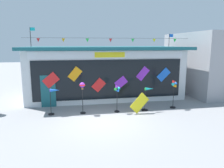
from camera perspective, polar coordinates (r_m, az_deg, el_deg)
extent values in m
plane|color=gray|center=(10.98, -2.66, -10.07)|extent=(80.00, 80.00, 0.00)
cube|color=silver|center=(16.20, -2.10, 3.03)|extent=(10.80, 4.81, 3.51)
cube|color=#195660|center=(15.67, -1.93, 9.58)|extent=(11.20, 5.60, 0.20)
cube|color=silver|center=(13.66, -0.60, 7.82)|extent=(9.93, 0.08, 0.47)
cube|color=yellow|center=(13.63, -0.58, 7.81)|extent=(1.94, 0.04, 0.33)
cube|color=black|center=(13.84, -0.60, 1.22)|extent=(9.72, 0.06, 2.55)
cube|color=#195660|center=(13.83, -16.67, -1.87)|extent=(0.90, 0.07, 2.00)
cube|color=red|center=(13.62, -16.02, 1.00)|extent=(1.08, 0.03, 1.04)
cube|color=orange|center=(13.51, -9.85, 2.65)|extent=(0.93, 0.03, 0.97)
cube|color=red|center=(13.73, -3.59, -0.28)|extent=(0.96, 0.03, 0.97)
cube|color=purple|center=(13.96, 2.43, 0.43)|extent=(0.93, 0.03, 0.89)
cube|color=purple|center=(14.28, 8.24, 2.77)|extent=(0.95, 0.03, 1.01)
cube|color=blue|center=(14.83, 13.64, 2.45)|extent=(0.99, 0.03, 0.99)
cylinder|color=black|center=(13.37, -0.40, 12.18)|extent=(10.37, 0.01, 0.01)
cone|color=red|center=(13.29, -19.13, 11.02)|extent=(0.20, 0.20, 0.22)
cone|color=orange|center=(13.17, -12.89, 11.34)|extent=(0.20, 0.20, 0.22)
cone|color=green|center=(13.19, -6.60, 11.52)|extent=(0.20, 0.20, 0.22)
cone|color=red|center=(13.37, -0.40, 11.58)|extent=(0.20, 0.20, 0.22)
cone|color=green|center=(13.69, 5.58, 11.50)|extent=(0.20, 0.20, 0.22)
cone|color=yellow|center=(14.15, 11.21, 11.32)|extent=(0.20, 0.20, 0.22)
cone|color=green|center=(14.74, 16.44, 11.06)|extent=(0.20, 0.20, 0.22)
cylinder|color=black|center=(16.13, -20.97, 11.64)|extent=(0.04, 0.04, 1.32)
cube|color=#19B7BC|center=(16.13, -20.52, 13.60)|extent=(0.32, 0.02, 0.22)
cylinder|color=black|center=(17.58, 15.02, 11.22)|extent=(0.04, 0.04, 0.96)
cube|color=blue|center=(17.66, 15.56, 12.36)|extent=(0.32, 0.02, 0.22)
cylinder|color=black|center=(12.50, -15.93, -7.75)|extent=(0.33, 0.33, 0.06)
cylinder|color=black|center=(12.31, -16.08, -4.81)|extent=(0.03, 0.03, 1.39)
cone|color=blue|center=(12.13, -15.08, -1.62)|extent=(0.51, 0.22, 0.18)
cylinder|color=purple|center=(12.15, -16.25, -1.66)|extent=(0.03, 0.16, 0.16)
cylinder|color=black|center=(12.35, -7.77, -7.65)|extent=(0.31, 0.31, 0.06)
cylinder|color=black|center=(12.15, -7.86, -4.41)|extent=(0.03, 0.03, 1.50)
sphere|color=purple|center=(11.95, -7.96, -0.26)|extent=(0.29, 0.29, 0.29)
cube|color=red|center=(11.95, -7.96, -0.26)|extent=(0.30, 0.30, 0.06)
cube|color=brown|center=(11.99, -7.94, -1.22)|extent=(0.10, 0.10, 0.10)
cylinder|color=black|center=(12.50, 1.33, -7.33)|extent=(0.29, 0.29, 0.06)
cylinder|color=black|center=(12.32, 1.35, -4.39)|extent=(0.03, 0.03, 1.39)
cylinder|color=black|center=(12.12, 1.40, -1.27)|extent=(0.06, 0.04, 0.06)
cone|color=#19B7BC|center=(12.14, 1.93, -1.25)|extent=(0.17, 0.18, 0.17)
cone|color=purple|center=(12.09, 1.40, -0.73)|extent=(0.18, 0.17, 0.17)
cone|color=green|center=(12.09, 0.86, -1.29)|extent=(0.17, 0.18, 0.17)
cone|color=blue|center=(12.14, 1.40, -1.81)|extent=(0.18, 0.17, 0.17)
cylinder|color=black|center=(12.90, 8.72, -6.89)|extent=(0.39, 0.39, 0.06)
cylinder|color=black|center=(12.73, 8.80, -4.20)|extent=(0.03, 0.03, 1.31)
cone|color=#19B7BC|center=(12.66, 9.96, -1.27)|extent=(0.51, 0.18, 0.17)
cylinder|color=green|center=(12.58, 8.88, -1.32)|extent=(0.03, 0.16, 0.16)
cylinder|color=black|center=(13.79, 15.94, -6.03)|extent=(0.35, 0.35, 0.06)
cylinder|color=black|center=(13.60, 16.09, -3.09)|extent=(0.03, 0.03, 1.52)
cylinder|color=black|center=(13.41, 16.33, 0.03)|extent=(0.06, 0.04, 0.06)
cone|color=blue|center=(13.47, 16.83, 0.05)|extent=(0.19, 0.20, 0.19)
cone|color=red|center=(13.39, 16.36, 0.58)|extent=(0.20, 0.19, 0.19)
cone|color=#19B7BC|center=(13.36, 15.83, 0.01)|extent=(0.19, 0.20, 0.19)
cone|color=orange|center=(13.44, 16.31, -0.52)|extent=(0.20, 0.19, 0.19)
cube|color=yellow|center=(12.22, 7.37, -5.07)|extent=(1.19, 0.19, 1.19)
cube|color=#99999E|center=(19.87, 26.50, 5.16)|extent=(6.51, 7.05, 4.77)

